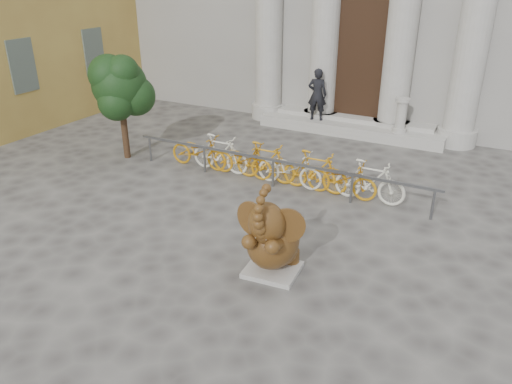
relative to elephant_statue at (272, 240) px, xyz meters
The scene contains 7 objects.
ground 1.73m from the elephant_statue, 144.64° to the right, with size 80.00×80.00×0.00m, color #474442.
entrance_steps 8.59m from the elephant_statue, 98.70° to the left, with size 6.00×1.20×0.36m, color #A8A59E.
elephant_statue is the anchor object (origin of this frame).
bike_rack 4.06m from the elephant_statue, 114.37° to the left, with size 8.00×0.53×1.00m.
tree 7.18m from the elephant_statue, 151.72° to the left, with size 1.68×1.53×2.91m.
pedestrian 8.62m from the elephant_statue, 106.37° to the left, with size 0.61×0.40×1.68m, color black.
balustrade_post 8.19m from the elephant_statue, 87.77° to the left, with size 0.43×0.43×1.05m.
Camera 1 is at (4.54, -5.86, 5.03)m, focal length 35.00 mm.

